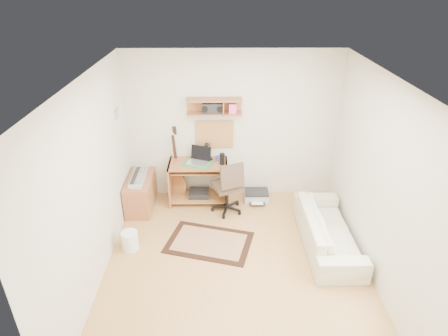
{
  "coord_description": "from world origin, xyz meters",
  "views": [
    {
      "loc": [
        -0.21,
        -4.1,
        3.66
      ],
      "look_at": [
        -0.15,
        1.05,
        1.0
      ],
      "focal_mm": 30.66,
      "sensor_mm": 36.0,
      "label": 1
    }
  ],
  "objects_px": {
    "cabinet": "(140,193)",
    "printer": "(256,196)",
    "desk": "(199,182)",
    "task_chair": "(227,186)",
    "sofa": "(329,225)"
  },
  "relations": [
    {
      "from": "cabinet",
      "to": "printer",
      "type": "bearing_deg",
      "value": 5.34
    },
    {
      "from": "desk",
      "to": "sofa",
      "type": "relative_size",
      "value": 0.56
    },
    {
      "from": "task_chair",
      "to": "cabinet",
      "type": "height_order",
      "value": "task_chair"
    },
    {
      "from": "desk",
      "to": "task_chair",
      "type": "relative_size",
      "value": 1.03
    },
    {
      "from": "cabinet",
      "to": "printer",
      "type": "distance_m",
      "value": 2.04
    },
    {
      "from": "cabinet",
      "to": "task_chair",
      "type": "bearing_deg",
      "value": -5.77
    },
    {
      "from": "cabinet",
      "to": "sofa",
      "type": "height_order",
      "value": "sofa"
    },
    {
      "from": "desk",
      "to": "task_chair",
      "type": "height_order",
      "value": "task_chair"
    },
    {
      "from": "desk",
      "to": "cabinet",
      "type": "bearing_deg",
      "value": -170.0
    },
    {
      "from": "printer",
      "to": "sofa",
      "type": "height_order",
      "value": "sofa"
    },
    {
      "from": "desk",
      "to": "task_chair",
      "type": "xyz_separation_m",
      "value": [
        0.49,
        -0.33,
        0.11
      ]
    },
    {
      "from": "desk",
      "to": "cabinet",
      "type": "xyz_separation_m",
      "value": [
        -0.99,
        -0.18,
        -0.1
      ]
    },
    {
      "from": "cabinet",
      "to": "sofa",
      "type": "distance_m",
      "value": 3.15
    },
    {
      "from": "sofa",
      "to": "task_chair",
      "type": "bearing_deg",
      "value": 57.91
    },
    {
      "from": "desk",
      "to": "printer",
      "type": "bearing_deg",
      "value": 0.77
    }
  ]
}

